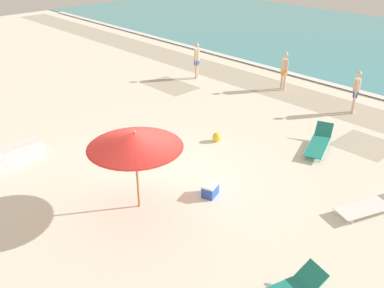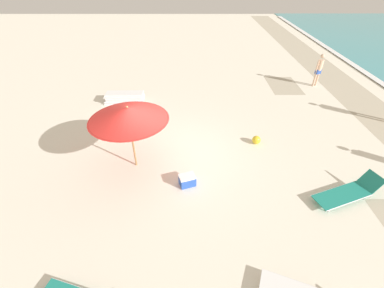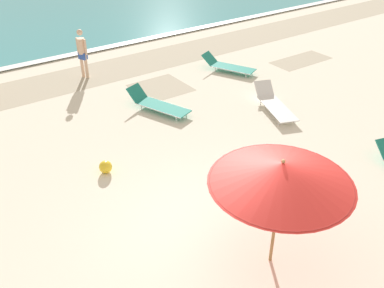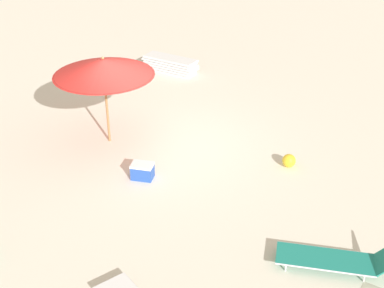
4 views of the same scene
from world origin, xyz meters
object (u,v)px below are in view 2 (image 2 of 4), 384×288
at_px(beach_ball, 256,140).
at_px(cooler_box, 187,180).
at_px(sun_lounger_near_water_right, 348,192).
at_px(beach_umbrella, 128,114).
at_px(beachgoer_strolling_adult, 319,68).
at_px(lounger_stack, 125,98).

distance_m(beach_ball, cooler_box, 3.45).
relative_size(sun_lounger_near_water_right, cooler_box, 3.72).
distance_m(beach_umbrella, beachgoer_strolling_adult, 11.22).
relative_size(sun_lounger_near_water_right, beachgoer_strolling_adult, 1.24).
xyz_separation_m(lounger_stack, beachgoer_strolling_adult, (-2.05, 10.22, 0.75)).
bearing_deg(sun_lounger_near_water_right, beach_ball, -163.17).
bearing_deg(cooler_box, beachgoer_strolling_adult, 28.54).
bearing_deg(beach_ball, sun_lounger_near_water_right, 37.39).
xyz_separation_m(beach_umbrella, beach_ball, (-1.28, 4.40, -1.85)).
distance_m(lounger_stack, beach_ball, 6.80).
relative_size(lounger_stack, beach_ball, 6.07).
bearing_deg(cooler_box, lounger_stack, 99.35).
height_order(lounger_stack, cooler_box, lounger_stack).
distance_m(lounger_stack, sun_lounger_near_water_right, 10.14).
height_order(beachgoer_strolling_adult, beach_ball, beachgoer_strolling_adult).
relative_size(lounger_stack, sun_lounger_near_water_right, 0.89).
xyz_separation_m(beach_umbrella, cooler_box, (0.96, 1.78, -1.82)).
height_order(beach_umbrella, beachgoer_strolling_adult, beach_umbrella).
bearing_deg(cooler_box, beach_ball, 21.02).
height_order(sun_lounger_near_water_right, beach_ball, sun_lounger_near_water_right).
xyz_separation_m(lounger_stack, cooler_box, (5.78, 3.19, -0.06)).
height_order(beach_ball, cooler_box, cooler_box).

